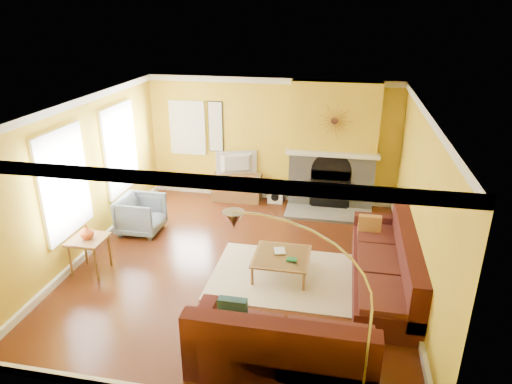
% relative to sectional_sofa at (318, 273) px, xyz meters
% --- Properties ---
extents(floor, '(5.50, 6.00, 0.02)m').
position_rel_sectional_sofa_xyz_m(floor, '(-1.33, 0.75, -0.46)').
color(floor, '#602B14').
rests_on(floor, ground).
extents(ceiling, '(5.50, 6.00, 0.02)m').
position_rel_sectional_sofa_xyz_m(ceiling, '(-1.33, 0.75, 2.26)').
color(ceiling, white).
rests_on(ceiling, ground).
extents(wall_back, '(5.50, 0.02, 2.70)m').
position_rel_sectional_sofa_xyz_m(wall_back, '(-1.33, 3.76, 0.90)').
color(wall_back, gold).
rests_on(wall_back, ground).
extents(wall_front, '(5.50, 0.02, 2.70)m').
position_rel_sectional_sofa_xyz_m(wall_front, '(-1.33, -2.26, 0.90)').
color(wall_front, gold).
rests_on(wall_front, ground).
extents(wall_left, '(0.02, 6.00, 2.70)m').
position_rel_sectional_sofa_xyz_m(wall_left, '(-4.09, 0.75, 0.90)').
color(wall_left, gold).
rests_on(wall_left, ground).
extents(wall_right, '(0.02, 6.00, 2.70)m').
position_rel_sectional_sofa_xyz_m(wall_right, '(1.43, 0.75, 0.90)').
color(wall_right, gold).
rests_on(wall_right, ground).
extents(baseboard, '(5.50, 6.00, 0.12)m').
position_rel_sectional_sofa_xyz_m(baseboard, '(-1.33, 0.75, -0.39)').
color(baseboard, white).
rests_on(baseboard, floor).
extents(crown_molding, '(5.50, 6.00, 0.12)m').
position_rel_sectional_sofa_xyz_m(crown_molding, '(-1.33, 0.75, 2.19)').
color(crown_molding, white).
rests_on(crown_molding, ceiling).
extents(window_left_near, '(0.06, 1.22, 1.72)m').
position_rel_sectional_sofa_xyz_m(window_left_near, '(-4.05, 2.05, 1.05)').
color(window_left_near, white).
rests_on(window_left_near, wall_left).
extents(window_left_far, '(0.06, 1.22, 1.72)m').
position_rel_sectional_sofa_xyz_m(window_left_far, '(-4.05, 0.15, 1.05)').
color(window_left_far, white).
rests_on(window_left_far, wall_left).
extents(window_back, '(0.82, 0.06, 1.22)m').
position_rel_sectional_sofa_xyz_m(window_back, '(-3.23, 3.71, 1.10)').
color(window_back, white).
rests_on(window_back, wall_back).
extents(wall_art, '(0.34, 0.04, 1.14)m').
position_rel_sectional_sofa_xyz_m(wall_art, '(-2.58, 3.72, 1.15)').
color(wall_art, white).
rests_on(wall_art, wall_back).
extents(fireplace, '(1.80, 0.40, 2.70)m').
position_rel_sectional_sofa_xyz_m(fireplace, '(0.02, 3.55, 0.90)').
color(fireplace, gray).
rests_on(fireplace, floor).
extents(mantel, '(1.92, 0.22, 0.08)m').
position_rel_sectional_sofa_xyz_m(mantel, '(0.02, 3.31, 0.80)').
color(mantel, white).
rests_on(mantel, fireplace).
extents(hearth, '(1.80, 0.70, 0.06)m').
position_rel_sectional_sofa_xyz_m(hearth, '(0.02, 3.00, -0.42)').
color(hearth, gray).
rests_on(hearth, floor).
extents(sunburst, '(0.70, 0.04, 0.70)m').
position_rel_sectional_sofa_xyz_m(sunburst, '(0.02, 3.32, 1.50)').
color(sunburst, olive).
rests_on(sunburst, fireplace).
extents(rug, '(2.40, 1.80, 0.02)m').
position_rel_sectional_sofa_xyz_m(rug, '(-0.53, 0.50, -0.44)').
color(rug, beige).
rests_on(rug, floor).
extents(sectional_sofa, '(2.84, 3.91, 0.90)m').
position_rel_sectional_sofa_xyz_m(sectional_sofa, '(0.00, 0.00, 0.00)').
color(sectional_sofa, '#471916').
rests_on(sectional_sofa, floor).
extents(coffee_table, '(0.90, 0.90, 0.35)m').
position_rel_sectional_sofa_xyz_m(coffee_table, '(-0.62, 0.56, -0.27)').
color(coffee_table, white).
rests_on(coffee_table, floor).
extents(media_console, '(1.08, 0.49, 0.59)m').
position_rel_sectional_sofa_xyz_m(media_console, '(-2.05, 3.48, -0.15)').
color(media_console, olive).
rests_on(media_console, floor).
extents(tv, '(0.89, 0.42, 0.52)m').
position_rel_sectional_sofa_xyz_m(tv, '(-2.05, 3.48, 0.41)').
color(tv, black).
rests_on(tv, media_console).
extents(subwoofer, '(0.33, 0.33, 0.33)m').
position_rel_sectional_sofa_xyz_m(subwoofer, '(-1.17, 3.53, -0.28)').
color(subwoofer, white).
rests_on(subwoofer, floor).
extents(armchair, '(0.80, 0.78, 0.73)m').
position_rel_sectional_sofa_xyz_m(armchair, '(-3.49, 1.55, -0.09)').
color(armchair, slate).
rests_on(armchair, floor).
extents(side_table, '(0.56, 0.56, 0.61)m').
position_rel_sectional_sofa_xyz_m(side_table, '(-3.71, 0.04, -0.14)').
color(side_table, olive).
rests_on(side_table, floor).
extents(vase, '(0.23, 0.23, 0.24)m').
position_rel_sectional_sofa_xyz_m(vase, '(-3.71, 0.04, 0.28)').
color(vase, '#D8591E').
rests_on(vase, side_table).
extents(book, '(0.23, 0.28, 0.02)m').
position_rel_sectional_sofa_xyz_m(book, '(-0.76, 0.65, -0.08)').
color(book, white).
rests_on(book, coffee_table).
extents(arc_lamp, '(1.44, 0.36, 2.29)m').
position_rel_sectional_sofa_xyz_m(arc_lamp, '(-0.01, -2.05, 0.69)').
color(arc_lamp, silver).
rests_on(arc_lamp, floor).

